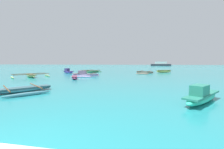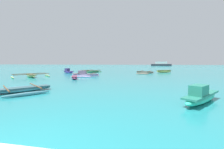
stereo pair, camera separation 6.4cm
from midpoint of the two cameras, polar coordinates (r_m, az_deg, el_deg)
moored_boat_0 at (r=26.06m, az=12.28°, el=0.85°), size 3.02×4.67×0.41m
moored_boat_1 at (r=20.44m, az=-10.29°, el=0.02°), size 3.84×3.22×0.75m
moored_boat_2 at (r=10.98m, az=-31.19°, el=-4.91°), size 3.87×3.77×0.35m
moored_boat_3 at (r=21.43m, az=-28.63°, el=-0.35°), size 4.42×4.66×0.44m
moored_boat_4 at (r=27.04m, az=-16.48°, el=1.12°), size 2.72×2.11×0.83m
moored_boat_5 at (r=8.07m, az=30.82°, el=-7.10°), size 2.54×3.02×0.86m
moored_boat_6 at (r=17.34m, az=-14.21°, el=-1.03°), size 1.49×2.33×0.33m
moored_boat_7 at (r=28.78m, az=19.08°, el=1.20°), size 2.97×1.97×0.48m
moored_boat_8 at (r=28.03m, az=-8.31°, el=1.21°), size 4.09×4.75×0.44m
distant_ferry at (r=84.45m, az=18.02°, el=3.76°), size 10.31×2.27×2.27m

